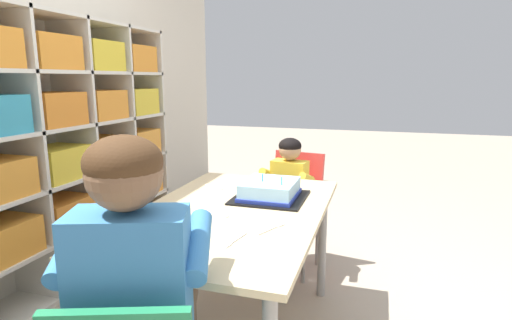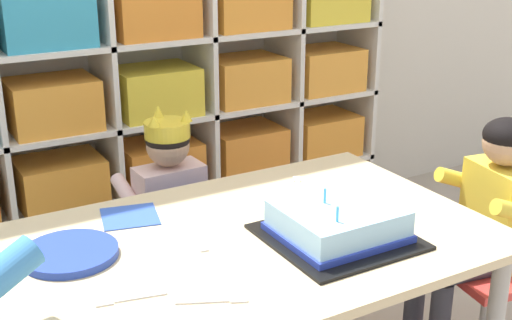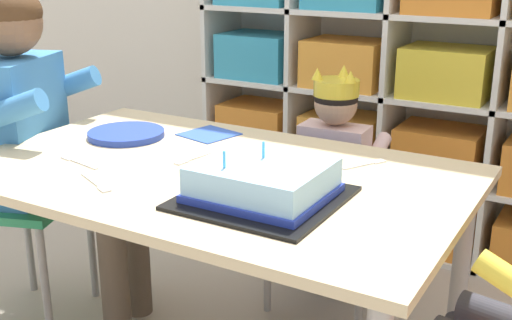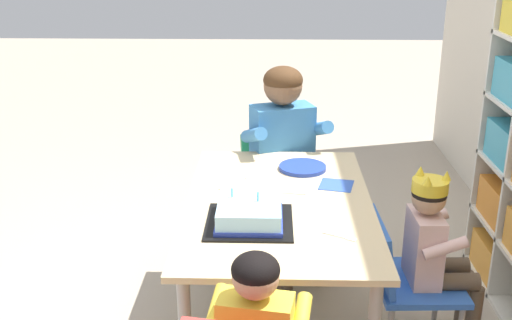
# 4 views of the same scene
# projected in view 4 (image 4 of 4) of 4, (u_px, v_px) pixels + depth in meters

# --- Properties ---
(activity_table) EXTENTS (1.21, 0.75, 0.63)m
(activity_table) POSITION_uv_depth(u_px,v_px,m) (278.00, 217.00, 2.54)
(activity_table) COLOR #D1B789
(activity_table) RESTS_ON ground
(classroom_chair_blue) EXTENTS (0.39, 0.37, 0.59)m
(classroom_chair_blue) POSITION_uv_depth(u_px,v_px,m) (405.00, 275.00, 2.53)
(classroom_chair_blue) COLOR blue
(classroom_chair_blue) RESTS_ON ground
(child_with_crown) EXTENTS (0.30, 0.31, 0.80)m
(child_with_crown) POSITION_uv_depth(u_px,v_px,m) (435.00, 243.00, 2.49)
(child_with_crown) COLOR beige
(child_with_crown) RESTS_ON ground
(classroom_chair_adult_side) EXTENTS (0.41, 0.45, 0.67)m
(classroom_chair_adult_side) POSITION_uv_depth(u_px,v_px,m) (278.00, 181.00, 3.28)
(classroom_chair_adult_side) COLOR #238451
(classroom_chair_adult_side) RESTS_ON ground
(adult_helper_seated) EXTENTS (0.48, 0.46, 1.04)m
(adult_helper_seated) POSITION_uv_depth(u_px,v_px,m) (286.00, 148.00, 3.11)
(adult_helper_seated) COLOR #3D7FBC
(adult_helper_seated) RESTS_ON ground
(birthday_cake_on_tray) EXTENTS (0.32, 0.32, 0.12)m
(birthday_cake_on_tray) POSITION_uv_depth(u_px,v_px,m) (249.00, 215.00, 2.32)
(birthday_cake_on_tray) COLOR black
(birthday_cake_on_tray) RESTS_ON activity_table
(paper_plate_stack) EXTENTS (0.21, 0.21, 0.02)m
(paper_plate_stack) POSITION_uv_depth(u_px,v_px,m) (303.00, 167.00, 2.85)
(paper_plate_stack) COLOR #233DA3
(paper_plate_stack) RESTS_ON activity_table
(paper_napkin_square) EXTENTS (0.17, 0.17, 0.00)m
(paper_napkin_square) POSITION_uv_depth(u_px,v_px,m) (336.00, 185.00, 2.68)
(paper_napkin_square) COLOR #3356B7
(paper_napkin_square) RESTS_ON activity_table
(fork_near_cake_tray) EXTENTS (0.14, 0.04, 0.00)m
(fork_near_cake_tray) POSITION_uv_depth(u_px,v_px,m) (250.00, 172.00, 2.82)
(fork_near_cake_tray) COLOR white
(fork_near_cake_tray) RESTS_ON activity_table
(fork_at_table_front_edge) EXTENTS (0.04, 0.13, 0.00)m
(fork_at_table_front_edge) POSITION_uv_depth(u_px,v_px,m) (288.00, 193.00, 2.60)
(fork_at_table_front_edge) COLOR white
(fork_at_table_front_edge) RESTS_ON activity_table
(fork_near_child_seat) EXTENTS (0.07, 0.12, 0.00)m
(fork_near_child_seat) POSITION_uv_depth(u_px,v_px,m) (342.00, 237.00, 2.22)
(fork_near_child_seat) COLOR white
(fork_near_child_seat) RESTS_ON activity_table
(fork_scattered_mid_table) EXTENTS (0.14, 0.07, 0.00)m
(fork_scattered_mid_table) POSITION_uv_depth(u_px,v_px,m) (227.00, 185.00, 2.68)
(fork_scattered_mid_table) COLOR white
(fork_scattered_mid_table) RESTS_ON activity_table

